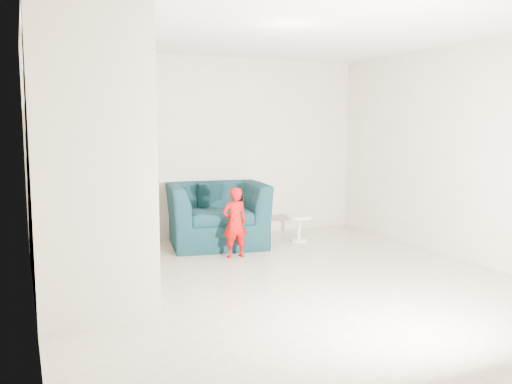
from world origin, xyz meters
The scene contains 13 objects.
floor centered at (0.00, 0.00, 0.00)m, with size 5.50×5.50×0.00m, color gray.
ceiling centered at (0.00, 0.00, 2.70)m, with size 5.50×5.50×0.00m, color silver.
back_wall centered at (0.00, 2.75, 1.35)m, with size 5.00×5.00×0.00m, color #ADA38C.
front_wall centered at (0.00, -2.75, 1.35)m, with size 5.00×5.00×0.00m, color #ADA38C.
left_wall centered at (-2.50, 0.00, 1.35)m, with size 5.50×5.50×0.00m, color #ADA38C.
right_wall centered at (2.50, 0.00, 1.35)m, with size 5.50×5.50×0.00m, color #ADA38C.
armchair centered at (-0.04, 2.14, 0.44)m, with size 1.35×1.18×0.88m, color black.
toddler centered at (-0.09, 1.34, 0.45)m, with size 0.33×0.22×0.91m, color #910604.
side_table centered at (1.14, 1.89, 0.25)m, with size 0.37×0.37×0.37m.
staircase centered at (-2.00, 0.55, 0.95)m, with size 1.02×3.03×3.62m.
cushion centered at (-0.04, 2.48, 0.68)m, with size 0.37×0.11×0.35m, color black.
throw centered at (-0.60, 2.17, 0.55)m, with size 0.06×0.57×0.63m, color black.
phone centered at (0.01, 1.33, 0.79)m, with size 0.02×0.05×0.10m, color black.
Camera 1 is at (-2.58, -5.00, 1.68)m, focal length 38.00 mm.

